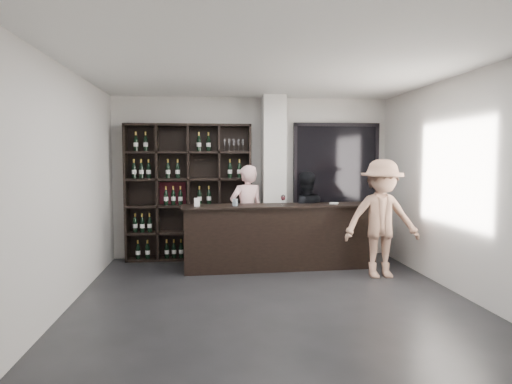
{
  "coord_description": "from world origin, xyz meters",
  "views": [
    {
      "loc": [
        -0.79,
        -5.55,
        1.8
      ],
      "look_at": [
        -0.11,
        1.1,
        1.31
      ],
      "focal_mm": 32.0,
      "sensor_mm": 36.0,
      "label": 1
    }
  ],
  "objects": [
    {
      "name": "taster_black",
      "position": [
        0.85,
        2.19,
        0.79
      ],
      "size": [
        0.81,
        0.65,
        1.57
      ],
      "primitive_type": "imported",
      "rotation": [
        0.0,
        0.0,
        3.22
      ],
      "color": "black",
      "rests_on": "floor"
    },
    {
      "name": "wine_glass",
      "position": [
        0.4,
        1.71,
        1.14
      ],
      "size": [
        0.1,
        0.1,
        0.19
      ],
      "primitive_type": null,
      "rotation": [
        0.0,
        0.0,
        0.34
      ],
      "color": "white",
      "rests_on": "tasting_counter"
    },
    {
      "name": "taster_pink",
      "position": [
        -0.15,
        2.24,
        0.84
      ],
      "size": [
        0.71,
        0.59,
        1.69
      ],
      "primitive_type": "imported",
      "rotation": [
        0.0,
        0.0,
        3.49
      ],
      "color": "beige",
      "rests_on": "floor"
    },
    {
      "name": "napkin_stack",
      "position": [
        1.27,
        1.81,
        1.06
      ],
      "size": [
        0.17,
        0.17,
        0.02
      ],
      "primitive_type": "cube",
      "rotation": [
        0.0,
        0.0,
        -0.39
      ],
      "color": "white",
      "rests_on": "tasting_counter"
    },
    {
      "name": "structural_column",
      "position": [
        0.35,
        2.47,
        1.45
      ],
      "size": [
        0.4,
        0.4,
        2.9
      ],
      "primitive_type": "cube",
      "color": "silver",
      "rests_on": "floor"
    },
    {
      "name": "glass_panel",
      "position": [
        1.55,
        2.69,
        1.4
      ],
      "size": [
        1.6,
        0.08,
        2.1
      ],
      "color": "black",
      "rests_on": "floor"
    },
    {
      "name": "wine_shelf",
      "position": [
        -1.15,
        2.57,
        1.2
      ],
      "size": [
        2.2,
        0.35,
        2.4
      ],
      "primitive_type": null,
      "color": "black",
      "rests_on": "floor"
    },
    {
      "name": "floor",
      "position": [
        0.0,
        0.0,
        -0.01
      ],
      "size": [
        5.0,
        5.5,
        0.01
      ],
      "primitive_type": "cube",
      "color": "black",
      "rests_on": "ground"
    },
    {
      "name": "spit_cup",
      "position": [
        -0.38,
        1.64,
        1.1
      ],
      "size": [
        0.11,
        0.11,
        0.11
      ],
      "primitive_type": "cylinder",
      "rotation": [
        0.0,
        0.0,
        0.3
      ],
      "color": "silver",
      "rests_on": "tasting_counter"
    },
    {
      "name": "card_stand",
      "position": [
        -0.98,
        1.66,
        1.11
      ],
      "size": [
        0.09,
        0.05,
        0.13
      ],
      "primitive_type": "cube",
      "rotation": [
        0.0,
        0.0,
        0.05
      ],
      "color": "white",
      "rests_on": "tasting_counter"
    },
    {
      "name": "tasting_counter",
      "position": [
        0.35,
        1.75,
        0.53
      ],
      "size": [
        3.18,
        0.66,
        1.05
      ],
      "rotation": [
        0.0,
        0.0,
        0.05
      ],
      "color": "black",
      "rests_on": "floor"
    },
    {
      "name": "customer",
      "position": [
        1.8,
        1.05,
        0.89
      ],
      "size": [
        1.16,
        0.68,
        1.78
      ],
      "primitive_type": "imported",
      "rotation": [
        0.0,
        0.0,
        -0.01
      ],
      "color": "#956E58",
      "rests_on": "floor"
    }
  ]
}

